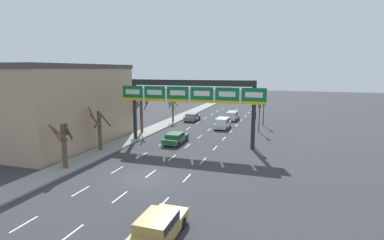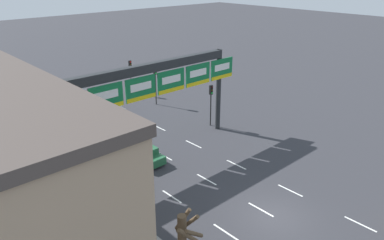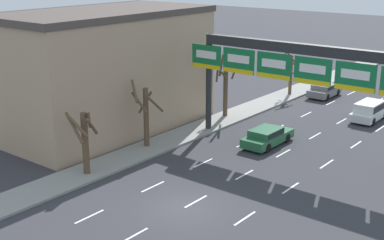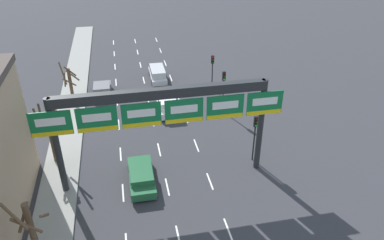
# 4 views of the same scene
# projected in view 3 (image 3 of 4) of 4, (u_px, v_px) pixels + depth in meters

# --- Properties ---
(ground_plane) EXTENTS (220.00, 220.00, 0.00)m
(ground_plane) POSITION_uv_depth(u_px,v_px,m) (185.00, 208.00, 29.49)
(ground_plane) COLOR #333338
(sidewalk_left) EXTENTS (2.80, 110.00, 0.15)m
(sidewalk_left) POSITION_uv_depth(u_px,v_px,m) (88.00, 172.00, 34.24)
(sidewalk_left) COLOR gray
(sidewalk_left) RESTS_ON ground_plane
(lane_dashes) EXTENTS (6.72, 67.00, 0.01)m
(lane_dashes) POSITION_uv_depth(u_px,v_px,m) (300.00, 144.00, 39.60)
(lane_dashes) COLOR white
(lane_dashes) RESTS_ON ground_plane
(sign_gantry) EXTENTS (17.51, 0.70, 7.69)m
(sign_gantry) POSITION_uv_depth(u_px,v_px,m) (295.00, 66.00, 36.69)
(sign_gantry) COLOR #232628
(sign_gantry) RESTS_ON ground_plane
(building_near) EXTENTS (8.25, 17.33, 9.47)m
(building_near) POSITION_uv_depth(u_px,v_px,m) (108.00, 71.00, 41.94)
(building_near) COLOR tan
(building_near) RESTS_ON ground_plane
(car_green) EXTENTS (1.88, 4.70, 1.30)m
(car_green) POSITION_uv_depth(u_px,v_px,m) (267.00, 136.00, 39.22)
(car_green) COLOR #235B38
(car_green) RESTS_ON ground_plane
(car_grey) EXTENTS (1.96, 4.05, 1.32)m
(car_grey) POSITION_uv_depth(u_px,v_px,m) (324.00, 90.00, 52.93)
(car_grey) COLOR slate
(car_grey) RESTS_ON ground_plane
(suv_white) EXTENTS (1.89, 4.28, 1.60)m
(suv_white) POSITION_uv_depth(u_px,v_px,m) (369.00, 110.00, 45.23)
(suv_white) COLOR silver
(suv_white) RESTS_ON ground_plane
(tree_bare_closest) EXTENTS (2.15, 2.13, 4.82)m
(tree_bare_closest) POSITION_uv_depth(u_px,v_px,m) (146.00, 113.00, 38.06)
(tree_bare_closest) COLOR brown
(tree_bare_closest) RESTS_ON sidewalk_left
(tree_bare_second) EXTENTS (1.74, 1.70, 4.18)m
(tree_bare_second) POSITION_uv_depth(u_px,v_px,m) (85.00, 139.00, 33.13)
(tree_bare_second) COLOR brown
(tree_bare_second) RESTS_ON sidewalk_left
(tree_bare_third) EXTENTS (2.20, 2.19, 5.24)m
(tree_bare_third) POSITION_uv_depth(u_px,v_px,m) (225.00, 83.00, 45.56)
(tree_bare_third) COLOR brown
(tree_bare_third) RESTS_ON sidewalk_left
(tree_bare_furthest) EXTENTS (1.89, 1.54, 4.58)m
(tree_bare_furthest) POSITION_uv_depth(u_px,v_px,m) (290.00, 71.00, 52.97)
(tree_bare_furthest) COLOR brown
(tree_bare_furthest) RESTS_ON sidewalk_left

